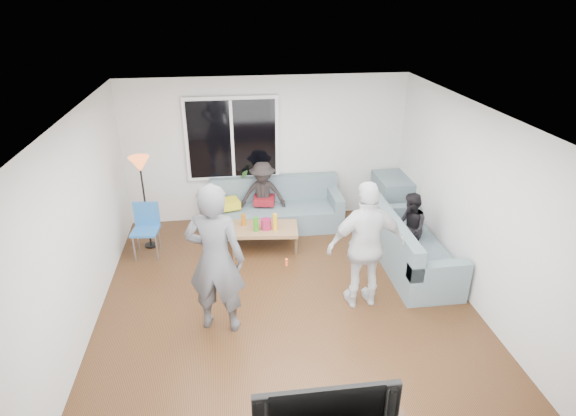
{
  "coord_description": "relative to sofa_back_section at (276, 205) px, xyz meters",
  "views": [
    {
      "loc": [
        -0.67,
        -5.2,
        3.91
      ],
      "look_at": [
        0.1,
        0.6,
        1.15
      ],
      "focal_mm": 29.1,
      "sensor_mm": 36.0,
      "label": 1
    }
  ],
  "objects": [
    {
      "name": "floor",
      "position": [
        -0.11,
        -2.27,
        -0.45
      ],
      "size": [
        5.0,
        5.5,
        0.04
      ],
      "primitive_type": "cube",
      "color": "#56351C",
      "rests_on": "ground"
    },
    {
      "name": "ceiling",
      "position": [
        -0.11,
        -2.27,
        2.2
      ],
      "size": [
        5.0,
        5.5,
        0.04
      ],
      "primitive_type": "cube",
      "color": "white",
      "rests_on": "ground"
    },
    {
      "name": "wall_back",
      "position": [
        -0.11,
        0.5,
        0.88
      ],
      "size": [
        5.0,
        0.04,
        2.6
      ],
      "primitive_type": "cube",
      "color": "silver",
      "rests_on": "ground"
    },
    {
      "name": "wall_front",
      "position": [
        -0.11,
        -5.04,
        0.88
      ],
      "size": [
        5.0,
        0.04,
        2.6
      ],
      "primitive_type": "cube",
      "color": "silver",
      "rests_on": "ground"
    },
    {
      "name": "wall_left",
      "position": [
        -2.63,
        -2.27,
        0.88
      ],
      "size": [
        0.04,
        5.5,
        2.6
      ],
      "primitive_type": "cube",
      "color": "silver",
      "rests_on": "ground"
    },
    {
      "name": "wall_right",
      "position": [
        2.41,
        -2.27,
        0.88
      ],
      "size": [
        0.04,
        5.5,
        2.6
      ],
      "primitive_type": "cube",
      "color": "silver",
      "rests_on": "ground"
    },
    {
      "name": "window_frame",
      "position": [
        -0.71,
        0.42,
        1.12
      ],
      "size": [
        1.62,
        0.06,
        1.47
      ],
      "primitive_type": "cube",
      "color": "white",
      "rests_on": "wall_back"
    },
    {
      "name": "window_glass",
      "position": [
        -0.71,
        0.38,
        1.12
      ],
      "size": [
        1.5,
        0.02,
        1.35
      ],
      "primitive_type": "cube",
      "color": "black",
      "rests_on": "window_frame"
    },
    {
      "name": "window_mullion",
      "position": [
        -0.71,
        0.37,
        1.12
      ],
      "size": [
        0.05,
        0.03,
        1.35
      ],
      "primitive_type": "cube",
      "color": "white",
      "rests_on": "window_frame"
    },
    {
      "name": "radiator",
      "position": [
        -0.71,
        0.38,
        -0.11
      ],
      "size": [
        1.3,
        0.12,
        0.62
      ],
      "primitive_type": "cube",
      "color": "silver",
      "rests_on": "floor"
    },
    {
      "name": "potted_plant",
      "position": [
        -0.56,
        0.35,
        0.38
      ],
      "size": [
        0.23,
        0.2,
        0.37
      ],
      "primitive_type": "imported",
      "rotation": [
        0.0,
        0.0,
        0.2
      ],
      "color": "#3C702C",
      "rests_on": "radiator"
    },
    {
      "name": "vase",
      "position": [
        -0.99,
        0.35,
        0.29
      ],
      "size": [
        0.19,
        0.19,
        0.19
      ],
      "primitive_type": "imported",
      "rotation": [
        0.0,
        0.0,
        0.06
      ],
      "color": "silver",
      "rests_on": "radiator"
    },
    {
      "name": "sofa_back_section",
      "position": [
        0.0,
        0.0,
        0.0
      ],
      "size": [
        2.3,
        0.85,
        0.85
      ],
      "primitive_type": null,
      "color": "slate",
      "rests_on": "floor"
    },
    {
      "name": "sofa_right_section",
      "position": [
        1.91,
        -1.62,
        0.0
      ],
      "size": [
        2.0,
        0.85,
        0.85
      ],
      "primitive_type": null,
      "rotation": [
        0.0,
        0.0,
        1.57
      ],
      "color": "slate",
      "rests_on": "floor"
    },
    {
      "name": "sofa_corner",
      "position": [
        2.26,
        0.0,
        0.0
      ],
      "size": [
        0.85,
        0.85,
        0.85
      ],
      "primitive_type": "cube",
      "color": "slate",
      "rests_on": "floor"
    },
    {
      "name": "cushion_yellow",
      "position": [
        -0.85,
        -0.02,
        0.09
      ],
      "size": [
        0.45,
        0.41,
        0.14
      ],
      "primitive_type": "cube",
      "rotation": [
        0.0,
        0.0,
        0.27
      ],
      "color": "yellow",
      "rests_on": "sofa_back_section"
    },
    {
      "name": "cushion_red",
      "position": [
        -0.21,
        0.06,
        0.09
      ],
      "size": [
        0.41,
        0.36,
        0.13
      ],
      "primitive_type": "cube",
      "rotation": [
        0.0,
        0.0,
        -0.17
      ],
      "color": "maroon",
      "rests_on": "sofa_back_section"
    },
    {
      "name": "coffee_table",
      "position": [
        -0.29,
        -0.77,
        -0.22
      ],
      "size": [
        1.16,
        0.71,
        0.4
      ],
      "primitive_type": "cube",
      "rotation": [
        0.0,
        0.0,
        -0.11
      ],
      "color": "#A2754E",
      "rests_on": "floor"
    },
    {
      "name": "pitcher",
      "position": [
        -0.26,
        -0.83,
        0.06
      ],
      "size": [
        0.17,
        0.17,
        0.17
      ],
      "primitive_type": "cylinder",
      "color": "#9B1C46",
      "rests_on": "coffee_table"
    },
    {
      "name": "side_chair",
      "position": [
        -2.16,
        -0.72,
        0.01
      ],
      "size": [
        0.44,
        0.44,
        0.86
      ],
      "primitive_type": null,
      "rotation": [
        0.0,
        0.0,
        -0.12
      ],
      "color": "#2A6BB6",
      "rests_on": "floor"
    },
    {
      "name": "floor_lamp",
      "position": [
        -2.16,
        -0.42,
        0.36
      ],
      "size": [
        0.32,
        0.32,
        1.56
      ],
      "primitive_type": null,
      "color": "orange",
      "rests_on": "floor"
    },
    {
      "name": "player_left",
      "position": [
        -1.02,
        -2.63,
        0.56
      ],
      "size": [
        0.81,
        0.64,
        1.96
      ],
      "primitive_type": "imported",
      "rotation": [
        0.0,
        0.0,
        2.88
      ],
      "color": "#4A4A4F",
      "rests_on": "floor"
    },
    {
      "name": "player_right",
      "position": [
        0.91,
        -2.4,
        0.46
      ],
      "size": [
        1.06,
        0.49,
        1.78
      ],
      "primitive_type": "imported",
      "rotation": [
        0.0,
        0.0,
        3.2
      ],
      "color": "silver",
      "rests_on": "floor"
    },
    {
      "name": "spectator_right",
      "position": [
        1.91,
        -1.43,
        0.14
      ],
      "size": [
        0.5,
        0.6,
        1.14
      ],
      "primitive_type": "imported",
      "rotation": [
        0.0,
        0.0,
        -1.69
      ],
      "color": "black",
      "rests_on": "floor"
    },
    {
      "name": "spectator_back",
      "position": [
        -0.23,
        0.03,
        0.19
      ],
      "size": [
        0.84,
        0.54,
        1.23
      ],
      "primitive_type": "imported",
      "rotation": [
        0.0,
        0.0,
        -0.11
      ],
      "color": "black",
      "rests_on": "floor"
    },
    {
      "name": "television",
      "position": [
        -0.14,
        -4.77,
        0.35
      ],
      "size": [
        1.18,
        0.15,
        0.68
      ],
      "primitive_type": "imported",
      "color": "black",
      "rests_on": "tv_console"
    },
    {
      "name": "bottle_d",
      "position": [
        -0.12,
        -0.88,
        0.12
      ],
      "size": [
        0.07,
        0.07,
        0.28
      ],
      "primitive_type": "cylinder",
      "color": "#FFB116",
      "rests_on": "coffee_table"
    },
    {
      "name": "bottle_a",
      "position": [
        -0.61,
        -0.65,
        0.07
      ],
      "size": [
        0.07,
        0.07,
        0.19
      ],
      "primitive_type": "cylinder",
      "color": "#BD610B",
      "rests_on": "coffee_table"
    },
    {
      "name": "bottle_b",
      "position": [
        -0.42,
        -0.88,
        0.09
      ],
      "size": [
        0.08,
        0.08,
        0.23
      ],
      "primitive_type": "cylinder",
      "color": "#2F931A",
      "rests_on": "coffee_table"
    }
  ]
}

